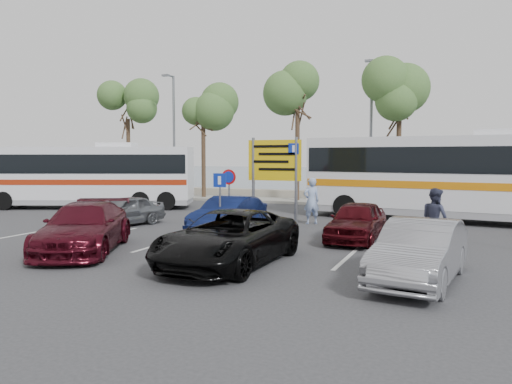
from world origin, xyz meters
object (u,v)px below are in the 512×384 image
at_px(pedestrian_near, 311,201).
at_px(car_silver_a, 123,211).
at_px(suv_black, 229,238).
at_px(car_blue, 229,215).
at_px(street_lamp_right, 371,125).
at_px(pedestrian_far, 435,218).
at_px(street_lamp_left, 173,130).
at_px(coach_bus_right, 453,180).
at_px(coach_bus_left, 87,178).
at_px(direction_sign, 275,167).
at_px(car_silver_b, 420,252).
at_px(car_maroon, 84,227).
at_px(car_red, 357,221).

bearing_deg(pedestrian_near, car_silver_a, -10.48).
relative_size(suv_black, pedestrian_near, 2.65).
xyz_separation_m(car_blue, pedestrian_near, (2.20, 3.50, 0.30)).
relative_size(street_lamp_right, pedestrian_far, 4.24).
distance_m(street_lamp_left, coach_bus_right, 18.54).
xyz_separation_m(coach_bus_left, coach_bus_right, (18.73, 1.56, 0.18)).
distance_m(direction_sign, car_silver_b, 9.15).
distance_m(car_silver_a, car_maroon, 5.55).
bearing_deg(pedestrian_far, car_silver_b, 137.16).
height_order(car_blue, car_maroon, car_maroon).
relative_size(street_lamp_left, coach_bus_left, 0.69).
height_order(street_lamp_left, car_silver_b, street_lamp_left).
bearing_deg(suv_black, car_maroon, -178.54).
bearing_deg(street_lamp_right, car_maroon, -108.21).
distance_m(coach_bus_right, pedestrian_near, 6.35).
bearing_deg(coach_bus_right, street_lamp_right, 129.51).
xyz_separation_m(street_lamp_left, suv_black, (12.20, -17.02, -3.88)).
bearing_deg(pedestrian_near, car_red, 89.56).
bearing_deg(car_red, coach_bus_left, 163.50).
bearing_deg(suv_black, pedestrian_far, 43.98).
bearing_deg(pedestrian_far, car_silver_a, 46.17).
bearing_deg(car_silver_a, coach_bus_left, 156.78).
xyz_separation_m(street_lamp_right, car_silver_a, (-8.00, -12.02, -3.98)).
distance_m(coach_bus_left, suv_black, 16.77).
relative_size(street_lamp_left, suv_black, 1.55).
height_order(street_lamp_left, coach_bus_left, street_lamp_left).
height_order(coach_bus_right, car_silver_a, coach_bus_right).
bearing_deg(car_maroon, car_red, 9.35).
relative_size(street_lamp_left, coach_bus_right, 0.62).
distance_m(direction_sign, pedestrian_near, 2.52).
height_order(car_silver_a, pedestrian_near, pedestrian_near).
height_order(coach_bus_left, car_red, coach_bus_left).
xyz_separation_m(street_lamp_right, car_blue, (-3.20, -12.02, -3.92)).
distance_m(direction_sign, suv_black, 7.02).
distance_m(car_silver_a, car_red, 9.60).
distance_m(coach_bus_left, pedestrian_far, 19.16).
bearing_deg(car_silver_b, direction_sign, 139.15).
height_order(coach_bus_left, pedestrian_near, coach_bus_left).
distance_m(street_lamp_right, pedestrian_far, 13.67).
xyz_separation_m(coach_bus_right, car_blue, (-7.70, -6.56, -1.16)).
height_order(car_maroon, pedestrian_near, pedestrian_near).
bearing_deg(direction_sign, car_silver_a, -164.22).
distance_m(car_maroon, pedestrian_far, 10.70).
height_order(car_maroon, car_red, car_maroon).
relative_size(street_lamp_left, car_red, 2.03).
bearing_deg(car_red, pedestrian_far, -10.24).
distance_m(car_red, pedestrian_far, 2.57).
height_order(suv_black, pedestrian_near, pedestrian_near).
height_order(street_lamp_right, suv_black, street_lamp_right).
xyz_separation_m(car_red, pedestrian_near, (-2.60, 3.50, 0.30)).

